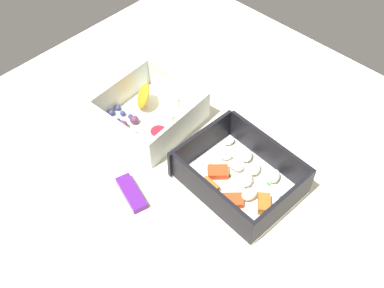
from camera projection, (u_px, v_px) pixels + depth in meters
The scene contains 4 objects.
table_surface at pixel (190, 152), 79.87cm from camera, with size 80.00×80.00×2.00cm, color beige.
pasta_container at pixel (240, 177), 72.78cm from camera, with size 18.45×14.79×6.15cm.
fruit_bowl at pixel (149, 114), 81.52cm from camera, with size 15.89×16.29×6.19cm.
candy_bar at pixel (133, 194), 72.28cm from camera, with size 7.00×2.40×1.20cm, color #51197A.
Camera 1 is at (-35.17, 36.19, 62.93)cm, focal length 43.10 mm.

